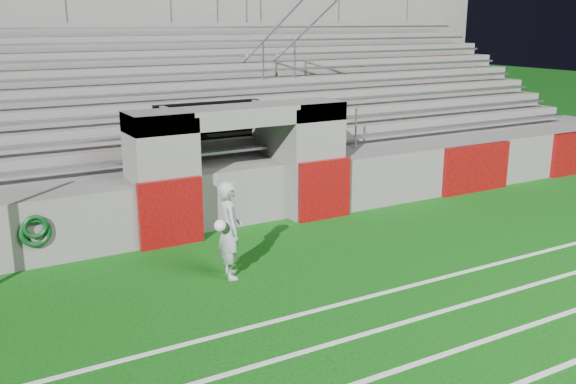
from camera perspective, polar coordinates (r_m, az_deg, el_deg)
ground at (r=11.30m, az=3.72°, el=-7.59°), size 90.00×90.00×0.00m
stadium_structure at (r=17.85m, az=-10.56°, el=5.59°), size 26.00×8.48×5.42m
goalkeeper_with_ball at (r=11.07m, az=-5.21°, el=-3.34°), size 0.64×0.70×1.72m
hose_coil at (r=12.23m, az=-21.55°, el=-3.20°), size 0.56×0.14×0.62m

